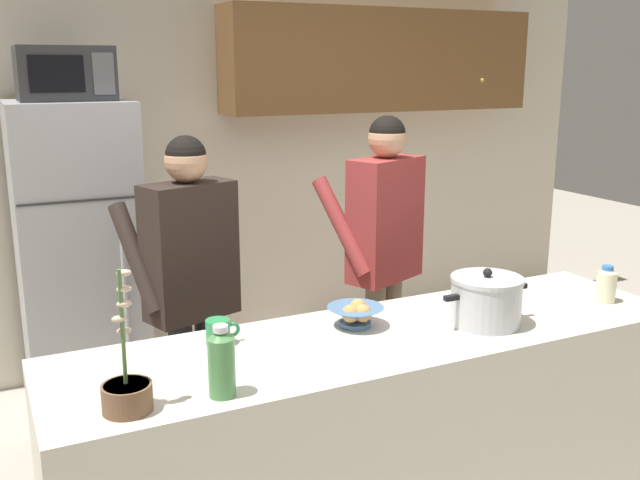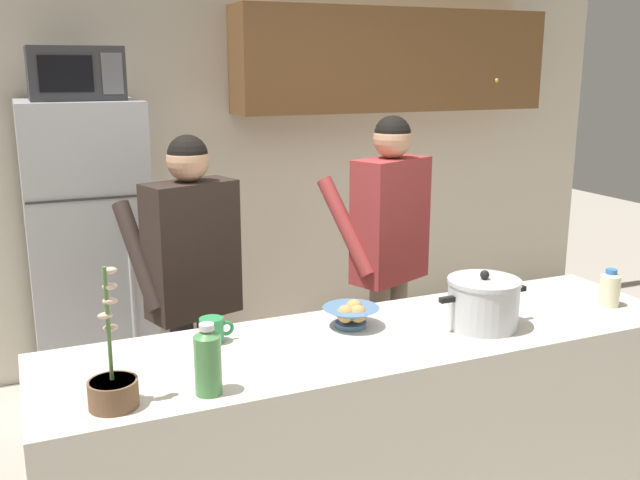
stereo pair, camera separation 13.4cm
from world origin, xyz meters
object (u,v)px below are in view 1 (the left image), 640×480
at_px(person_near_pot, 190,270).
at_px(cooking_pot, 486,300).
at_px(refrigerator, 80,258).
at_px(coffee_mug, 219,332).
at_px(bread_bowl, 356,314).
at_px(potted_orchid, 127,390).
at_px(bottle_mid_counter, 606,284).
at_px(person_by_sink, 384,235).
at_px(microwave, 65,74).
at_px(bottle_near_edge, 221,362).

distance_m(person_near_pot, cooking_pot, 1.34).
bearing_deg(refrigerator, coffee_mug, -80.83).
bearing_deg(bread_bowl, potted_orchid, -161.24).
relative_size(person_near_pot, bottle_mid_counter, 10.02).
bearing_deg(potted_orchid, person_near_pot, 65.24).
relative_size(bread_bowl, potted_orchid, 0.51).
xyz_separation_m(person_by_sink, cooking_pot, (-0.14, -1.02, -0.03)).
relative_size(person_by_sink, bread_bowl, 7.46).
xyz_separation_m(person_near_pot, bread_bowl, (0.45, -0.76, -0.04)).
height_order(person_near_pot, bread_bowl, person_near_pot).
bearing_deg(microwave, person_near_pot, -69.20).
bearing_deg(refrigerator, person_near_pot, -69.63).
xyz_separation_m(microwave, person_near_pot, (0.36, -0.95, -0.87)).
bearing_deg(microwave, refrigerator, 90.07).
xyz_separation_m(cooking_pot, coffee_mug, (-1.02, 0.26, -0.05)).
xyz_separation_m(microwave, bottle_near_edge, (0.15, -2.06, -0.85)).
height_order(microwave, bottle_near_edge, microwave).
bearing_deg(coffee_mug, bread_bowl, -6.38).
distance_m(person_near_pot, bread_bowl, 0.89).
bearing_deg(bottle_mid_counter, refrigerator, 134.92).
distance_m(person_near_pot, potted_orchid, 1.19).
bearing_deg(coffee_mug, microwave, 99.29).
bearing_deg(bottle_mid_counter, cooking_pot, 179.44).
bearing_deg(potted_orchid, bottle_mid_counter, 3.19).
bearing_deg(coffee_mug, potted_orchid, -136.83).
relative_size(refrigerator, bottle_near_edge, 7.52).
distance_m(person_near_pot, person_by_sink, 1.07).
bearing_deg(coffee_mug, cooking_pot, -14.41).
xyz_separation_m(microwave, person_by_sink, (1.43, -0.90, -0.83)).
distance_m(person_by_sink, coffee_mug, 1.38).
height_order(coffee_mug, potted_orchid, potted_orchid).
bearing_deg(person_near_pot, coffee_mug, -97.42).
bearing_deg(person_near_pot, bread_bowl, -59.37).
xyz_separation_m(person_near_pot, coffee_mug, (-0.09, -0.70, -0.04)).
relative_size(coffee_mug, bottle_mid_counter, 0.81).
bearing_deg(potted_orchid, bread_bowl, 18.76).
height_order(bottle_near_edge, bottle_mid_counter, bottle_near_edge).
distance_m(cooking_pot, bottle_mid_counter, 0.65).
xyz_separation_m(refrigerator, cooking_pot, (1.29, -1.93, 0.15)).
bearing_deg(refrigerator, bottle_near_edge, -85.97).
distance_m(refrigerator, cooking_pot, 2.33).
distance_m(microwave, bottle_near_edge, 2.23).
bearing_deg(potted_orchid, bottle_near_edge, -5.50).
bearing_deg(person_by_sink, bottle_mid_counter, -63.47).
bearing_deg(person_by_sink, refrigerator, 147.21).
relative_size(person_near_pot, coffee_mug, 12.41).
distance_m(bottle_near_edge, potted_orchid, 0.29).
xyz_separation_m(microwave, cooking_pot, (1.29, -1.91, -0.86)).
xyz_separation_m(cooking_pot, bottle_mid_counter, (0.65, -0.01, -0.02)).
bearing_deg(bread_bowl, refrigerator, 115.09).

